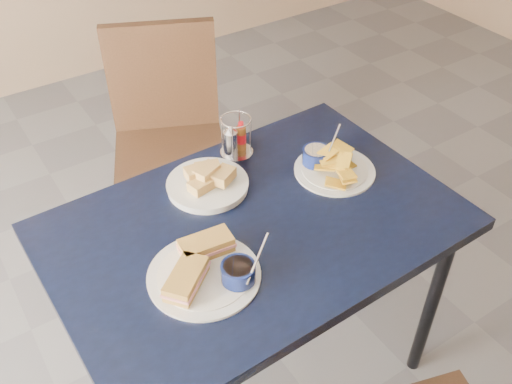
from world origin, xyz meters
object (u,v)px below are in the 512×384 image
chair_far (159,127)px  sandwich_plate (207,268)px  bread_basket (208,182)px  plantain_plate (328,165)px  dining_table (255,239)px  condiment_caddy (235,139)px

chair_far → sandwich_plate: size_ratio=3.03×
sandwich_plate → bread_basket: 0.35m
chair_far → bread_basket: (-0.14, -0.68, 0.23)m
chair_far → plantain_plate: chair_far is taller
dining_table → chair_far: (0.10, 0.88, -0.14)m
chair_far → bread_basket: 0.73m
sandwich_plate → bread_basket: (0.18, 0.31, 0.00)m
sandwich_plate → condiment_caddy: size_ratio=2.30×
chair_far → condiment_caddy: bearing=-87.0°
plantain_plate → dining_table: bearing=-167.1°
plantain_plate → bread_basket: bearing=160.4°
plantain_plate → condiment_caddy: bearing=130.1°
dining_table → sandwich_plate: bearing=-154.8°
dining_table → condiment_caddy: 0.36m
dining_table → sandwich_plate: sandwich_plate is taller
plantain_plate → sandwich_plate: bearing=-162.0°
chair_far → condiment_caddy: (0.03, -0.57, 0.26)m
plantain_plate → bread_basket: size_ratio=1.04×
bread_basket → dining_table: bearing=-79.5°
plantain_plate → bread_basket: plantain_plate is taller
sandwich_plate → bread_basket: sandwich_plate is taller
dining_table → condiment_caddy: condiment_caddy is taller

